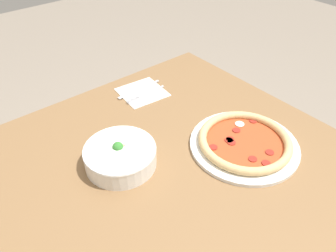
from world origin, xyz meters
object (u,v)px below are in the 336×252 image
Objects in this scene: fork at (146,94)px; knife at (141,89)px; bowl at (120,155)px; pizza at (244,142)px.

fork is 0.05m from knife.
bowl is at bearing 44.35° from knife.
fork is (0.25, -0.28, -0.03)m from bowl.
fork is 0.90× the size of knife.
pizza reaches higher than knife.
pizza is 0.48m from knife.
bowl is at bearing 62.07° from pizza.
pizza reaches higher than fork.
fork is (0.43, 0.06, -0.01)m from pizza.
fork and knife have the same top height.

